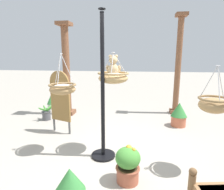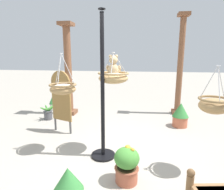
{
  "view_description": "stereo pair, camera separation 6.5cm",
  "coord_description": "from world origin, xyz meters",
  "px_view_note": "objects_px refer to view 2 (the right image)",
  "views": [
    {
      "loc": [
        0.46,
        -3.2,
        1.82
      ],
      "look_at": [
        0.0,
        0.08,
        1.14
      ],
      "focal_mm": 30.11,
      "sensor_mm": 36.0,
      "label": 1
    },
    {
      "loc": [
        0.53,
        -3.19,
        1.82
      ],
      "look_at": [
        0.0,
        0.08,
        1.14
      ],
      "focal_mm": 30.11,
      "sensor_mm": 36.0,
      "label": 2
    }
  ],
  "objects_px": {
    "potted_plant_fern_front": "(68,185)",
    "greenhouse_pillar_right": "(68,72)",
    "hanging_basket_right_low": "(214,105)",
    "potted_plant_bushy_green": "(48,113)",
    "greenhouse_pillar_left": "(180,67)",
    "potted_plant_flowering_red": "(54,101)",
    "hanging_basket_left_high": "(63,88)",
    "display_sign_board": "(61,96)",
    "teddy_bear": "(114,67)",
    "display_pole_central": "(103,114)",
    "potted_plant_conical_shrub": "(180,115)",
    "potted_plant_tall_leafy": "(127,164)",
    "hanging_basket_with_teddy": "(113,77)"
  },
  "relations": [
    {
      "from": "hanging_basket_with_teddy",
      "to": "potted_plant_fern_front",
      "type": "bearing_deg",
      "value": -104.04
    },
    {
      "from": "teddy_bear",
      "to": "greenhouse_pillar_left",
      "type": "bearing_deg",
      "value": 58.36
    },
    {
      "from": "hanging_basket_left_high",
      "to": "potted_plant_bushy_green",
      "type": "distance_m",
      "value": 2.37
    },
    {
      "from": "hanging_basket_left_high",
      "to": "potted_plant_fern_front",
      "type": "xyz_separation_m",
      "value": [
        0.56,
        -1.25,
        -1.01
      ]
    },
    {
      "from": "hanging_basket_with_teddy",
      "to": "potted_plant_conical_shrub",
      "type": "distance_m",
      "value": 2.46
    },
    {
      "from": "potted_plant_fern_front",
      "to": "display_sign_board",
      "type": "xyz_separation_m",
      "value": [
        -1.01,
        2.15,
        0.65
      ]
    },
    {
      "from": "display_sign_board",
      "to": "display_pole_central",
      "type": "bearing_deg",
      "value": -38.88
    },
    {
      "from": "potted_plant_fern_front",
      "to": "hanging_basket_left_high",
      "type": "bearing_deg",
      "value": 114.1
    },
    {
      "from": "hanging_basket_with_teddy",
      "to": "hanging_basket_right_low",
      "type": "height_order",
      "value": "hanging_basket_with_teddy"
    },
    {
      "from": "hanging_basket_left_high",
      "to": "potted_plant_bushy_green",
      "type": "height_order",
      "value": "hanging_basket_left_high"
    },
    {
      "from": "greenhouse_pillar_right",
      "to": "display_sign_board",
      "type": "distance_m",
      "value": 1.56
    },
    {
      "from": "display_pole_central",
      "to": "hanging_basket_left_high",
      "type": "distance_m",
      "value": 0.88
    },
    {
      "from": "potted_plant_fern_front",
      "to": "potted_plant_tall_leafy",
      "type": "height_order",
      "value": "potted_plant_tall_leafy"
    },
    {
      "from": "potted_plant_flowering_red",
      "to": "display_sign_board",
      "type": "height_order",
      "value": "display_sign_board"
    },
    {
      "from": "potted_plant_bushy_green",
      "to": "potted_plant_conical_shrub",
      "type": "relative_size",
      "value": 0.73
    },
    {
      "from": "greenhouse_pillar_right",
      "to": "potted_plant_conical_shrub",
      "type": "bearing_deg",
      "value": -10.58
    },
    {
      "from": "hanging_basket_left_high",
      "to": "potted_plant_tall_leafy",
      "type": "xyz_separation_m",
      "value": [
        1.25,
        -0.74,
        -0.97
      ]
    },
    {
      "from": "hanging_basket_right_low",
      "to": "greenhouse_pillar_left",
      "type": "relative_size",
      "value": 0.23
    },
    {
      "from": "teddy_bear",
      "to": "hanging_basket_with_teddy",
      "type": "bearing_deg",
      "value": -90.0
    },
    {
      "from": "hanging_basket_right_low",
      "to": "potted_plant_bushy_green",
      "type": "xyz_separation_m",
      "value": [
        -3.76,
        2.0,
        -0.94
      ]
    },
    {
      "from": "display_sign_board",
      "to": "potted_plant_fern_front",
      "type": "bearing_deg",
      "value": -64.73
    },
    {
      "from": "hanging_basket_with_teddy",
      "to": "hanging_basket_left_high",
      "type": "xyz_separation_m",
      "value": [
        -0.91,
        -0.17,
        -0.2
      ]
    },
    {
      "from": "greenhouse_pillar_left",
      "to": "display_sign_board",
      "type": "height_order",
      "value": "greenhouse_pillar_left"
    },
    {
      "from": "display_pole_central",
      "to": "potted_plant_conical_shrub",
      "type": "xyz_separation_m",
      "value": [
        1.69,
        1.81,
        -0.49
      ]
    },
    {
      "from": "potted_plant_flowering_red",
      "to": "potted_plant_bushy_green",
      "type": "bearing_deg",
      "value": -72.23
    },
    {
      "from": "greenhouse_pillar_left",
      "to": "potted_plant_fern_front",
      "type": "bearing_deg",
      "value": -116.03
    },
    {
      "from": "hanging_basket_right_low",
      "to": "potted_plant_flowering_red",
      "type": "height_order",
      "value": "hanging_basket_right_low"
    },
    {
      "from": "potted_plant_conical_shrub",
      "to": "hanging_basket_with_teddy",
      "type": "bearing_deg",
      "value": -134.78
    },
    {
      "from": "display_pole_central",
      "to": "potted_plant_tall_leafy",
      "type": "distance_m",
      "value": 0.98
    },
    {
      "from": "greenhouse_pillar_left",
      "to": "hanging_basket_right_low",
      "type": "bearing_deg",
      "value": -91.52
    },
    {
      "from": "hanging_basket_with_teddy",
      "to": "display_sign_board",
      "type": "distance_m",
      "value": 1.65
    },
    {
      "from": "hanging_basket_left_high",
      "to": "greenhouse_pillar_right",
      "type": "height_order",
      "value": "greenhouse_pillar_right"
    },
    {
      "from": "greenhouse_pillar_left",
      "to": "potted_plant_flowering_red",
      "type": "bearing_deg",
      "value": -179.2
    },
    {
      "from": "potted_plant_fern_front",
      "to": "potted_plant_conical_shrub",
      "type": "height_order",
      "value": "potted_plant_conical_shrub"
    },
    {
      "from": "teddy_bear",
      "to": "potted_plant_tall_leafy",
      "type": "distance_m",
      "value": 1.67
    },
    {
      "from": "potted_plant_fern_front",
      "to": "potted_plant_tall_leafy",
      "type": "bearing_deg",
      "value": 36.23
    },
    {
      "from": "teddy_bear",
      "to": "potted_plant_conical_shrub",
      "type": "distance_m",
      "value": 2.54
    },
    {
      "from": "hanging_basket_right_low",
      "to": "potted_plant_fern_front",
      "type": "bearing_deg",
      "value": -154.08
    },
    {
      "from": "display_pole_central",
      "to": "potted_plant_conical_shrub",
      "type": "relative_size",
      "value": 4.04
    },
    {
      "from": "potted_plant_fern_front",
      "to": "potted_plant_flowering_red",
      "type": "distance_m",
      "value": 4.64
    },
    {
      "from": "teddy_bear",
      "to": "hanging_basket_left_high",
      "type": "height_order",
      "value": "hanging_basket_left_high"
    },
    {
      "from": "potted_plant_conical_shrub",
      "to": "hanging_basket_left_high",
      "type": "bearing_deg",
      "value": -144.91
    },
    {
      "from": "potted_plant_flowering_red",
      "to": "display_sign_board",
      "type": "distance_m",
      "value": 2.35
    },
    {
      "from": "hanging_basket_left_high",
      "to": "potted_plant_tall_leafy",
      "type": "height_order",
      "value": "hanging_basket_left_high"
    },
    {
      "from": "potted_plant_bushy_green",
      "to": "hanging_basket_left_high",
      "type": "bearing_deg",
      "value": -53.46
    },
    {
      "from": "teddy_bear",
      "to": "potted_plant_bushy_green",
      "type": "bearing_deg",
      "value": 145.17
    },
    {
      "from": "potted_plant_fern_front",
      "to": "display_sign_board",
      "type": "height_order",
      "value": "display_sign_board"
    },
    {
      "from": "hanging_basket_left_high",
      "to": "potted_plant_flowering_red",
      "type": "xyz_separation_m",
      "value": [
        -1.63,
        2.85,
        -0.97
      ]
    },
    {
      "from": "potted_plant_fern_front",
      "to": "greenhouse_pillar_right",
      "type": "bearing_deg",
      "value": 111.23
    },
    {
      "from": "potted_plant_tall_leafy",
      "to": "display_pole_central",
      "type": "bearing_deg",
      "value": 126.59
    }
  ]
}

